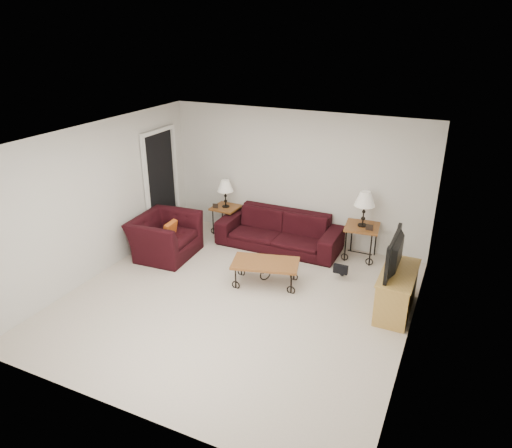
{
  "coord_description": "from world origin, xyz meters",
  "views": [
    {
      "loc": [
        2.85,
        -5.46,
        3.89
      ],
      "look_at": [
        0.0,
        0.7,
        1.0
      ],
      "focal_mm": 33.0,
      "sensor_mm": 36.0,
      "label": 1
    }
  ],
  "objects_px": {
    "lamp_left": "(225,194)",
    "coffee_table": "(265,273)",
    "television": "(400,254)",
    "side_table_right": "(361,242)",
    "armchair": "(165,236)",
    "tv_stand": "(397,291)",
    "backpack": "(343,264)",
    "sofa": "(279,230)",
    "lamp_right": "(364,209)",
    "side_table_left": "(226,220)"
  },
  "relations": [
    {
      "from": "backpack",
      "to": "lamp_left",
      "type": "bearing_deg",
      "value": -172.43
    },
    {
      "from": "armchair",
      "to": "side_table_right",
      "type": "bearing_deg",
      "value": -70.76
    },
    {
      "from": "backpack",
      "to": "sofa",
      "type": "bearing_deg",
      "value": -179.26
    },
    {
      "from": "lamp_left",
      "to": "tv_stand",
      "type": "relative_size",
      "value": 0.51
    },
    {
      "from": "sofa",
      "to": "side_table_right",
      "type": "bearing_deg",
      "value": 6.85
    },
    {
      "from": "side_table_right",
      "to": "tv_stand",
      "type": "bearing_deg",
      "value": -59.43
    },
    {
      "from": "television",
      "to": "side_table_right",
      "type": "bearing_deg",
      "value": -150.01
    },
    {
      "from": "tv_stand",
      "to": "sofa",
      "type": "bearing_deg",
      "value": 151.47
    },
    {
      "from": "sofa",
      "to": "side_table_right",
      "type": "relative_size",
      "value": 3.63
    },
    {
      "from": "coffee_table",
      "to": "tv_stand",
      "type": "distance_m",
      "value": 2.04
    },
    {
      "from": "side_table_left",
      "to": "tv_stand",
      "type": "distance_m",
      "value": 3.87
    },
    {
      "from": "sofa",
      "to": "coffee_table",
      "type": "xyz_separation_m",
      "value": [
        0.32,
        -1.37,
        -0.14
      ]
    },
    {
      "from": "television",
      "to": "backpack",
      "type": "bearing_deg",
      "value": -125.41
    },
    {
      "from": "lamp_right",
      "to": "backpack",
      "type": "relative_size",
      "value": 1.33
    },
    {
      "from": "side_table_right",
      "to": "backpack",
      "type": "distance_m",
      "value": 0.8
    },
    {
      "from": "lamp_right",
      "to": "coffee_table",
      "type": "bearing_deg",
      "value": -127.06
    },
    {
      "from": "television",
      "to": "sofa",
      "type": "bearing_deg",
      "value": -118.73
    },
    {
      "from": "side_table_right",
      "to": "backpack",
      "type": "bearing_deg",
      "value": -97.78
    },
    {
      "from": "side_table_left",
      "to": "lamp_right",
      "type": "xyz_separation_m",
      "value": [
        2.72,
        0.0,
        0.67
      ]
    },
    {
      "from": "side_table_right",
      "to": "tv_stand",
      "type": "relative_size",
      "value": 0.59
    },
    {
      "from": "armchair",
      "to": "television",
      "type": "height_order",
      "value": "television"
    },
    {
      "from": "tv_stand",
      "to": "lamp_right",
      "type": "bearing_deg",
      "value": 120.57
    },
    {
      "from": "coffee_table",
      "to": "tv_stand",
      "type": "bearing_deg",
      "value": 2.52
    },
    {
      "from": "side_table_right",
      "to": "lamp_left",
      "type": "height_order",
      "value": "lamp_left"
    },
    {
      "from": "lamp_left",
      "to": "backpack",
      "type": "bearing_deg",
      "value": -16.76
    },
    {
      "from": "side_table_left",
      "to": "armchair",
      "type": "relative_size",
      "value": 0.49
    },
    {
      "from": "television",
      "to": "side_table_left",
      "type": "bearing_deg",
      "value": -112.32
    },
    {
      "from": "coffee_table",
      "to": "backpack",
      "type": "xyz_separation_m",
      "value": [
        1.07,
        0.77,
        0.04
      ]
    },
    {
      "from": "armchair",
      "to": "coffee_table",
      "type": "bearing_deg",
      "value": -98.96
    },
    {
      "from": "lamp_left",
      "to": "armchair",
      "type": "height_order",
      "value": "lamp_left"
    },
    {
      "from": "lamp_left",
      "to": "coffee_table",
      "type": "height_order",
      "value": "lamp_left"
    },
    {
      "from": "armchair",
      "to": "tv_stand",
      "type": "bearing_deg",
      "value": -94.97
    },
    {
      "from": "coffee_table",
      "to": "lamp_right",
      "type": "bearing_deg",
      "value": 52.94
    },
    {
      "from": "television",
      "to": "backpack",
      "type": "xyz_separation_m",
      "value": [
        -0.95,
        0.68,
        -0.68
      ]
    },
    {
      "from": "sofa",
      "to": "armchair",
      "type": "distance_m",
      "value": 2.1
    },
    {
      "from": "backpack",
      "to": "lamp_right",
      "type": "bearing_deg",
      "value": 106.56
    },
    {
      "from": "coffee_table",
      "to": "side_table_left",
      "type": "bearing_deg",
      "value": 134.88
    },
    {
      "from": "lamp_left",
      "to": "side_table_right",
      "type": "bearing_deg",
      "value": 0.0
    },
    {
      "from": "television",
      "to": "lamp_right",
      "type": "bearing_deg",
      "value": -150.01
    },
    {
      "from": "side_table_right",
      "to": "coffee_table",
      "type": "relative_size",
      "value": 0.6
    },
    {
      "from": "sofa",
      "to": "armchair",
      "type": "xyz_separation_m",
      "value": [
        -1.74,
        -1.17,
        0.03
      ]
    },
    {
      "from": "lamp_right",
      "to": "tv_stand",
      "type": "height_order",
      "value": "lamp_right"
    },
    {
      "from": "lamp_left",
      "to": "television",
      "type": "xyz_separation_m",
      "value": [
        3.57,
        -1.46,
        0.09
      ]
    },
    {
      "from": "side_table_left",
      "to": "side_table_right",
      "type": "xyz_separation_m",
      "value": [
        2.72,
        0.0,
        0.04
      ]
    },
    {
      "from": "side_table_left",
      "to": "television",
      "type": "relative_size",
      "value": 0.57
    },
    {
      "from": "lamp_left",
      "to": "television",
      "type": "relative_size",
      "value": 0.57
    },
    {
      "from": "coffee_table",
      "to": "backpack",
      "type": "bearing_deg",
      "value": 35.73
    },
    {
      "from": "side_table_right",
      "to": "television",
      "type": "height_order",
      "value": "television"
    },
    {
      "from": "lamp_right",
      "to": "coffee_table",
      "type": "xyz_separation_m",
      "value": [
        -1.17,
        -1.55,
        -0.75
      ]
    },
    {
      "from": "side_table_left",
      "to": "coffee_table",
      "type": "xyz_separation_m",
      "value": [
        1.55,
        -1.55,
        -0.08
      ]
    }
  ]
}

